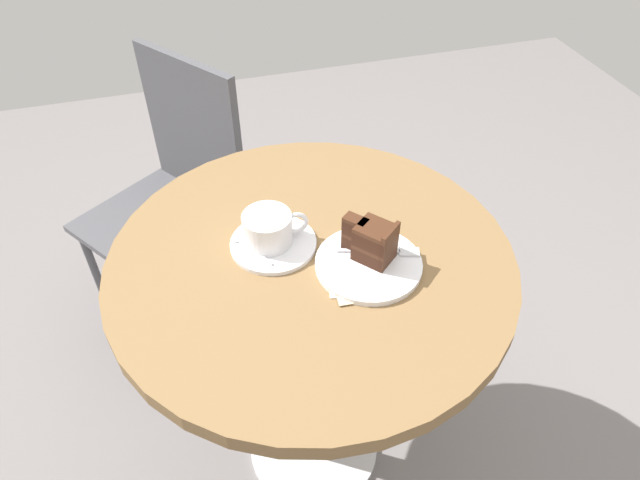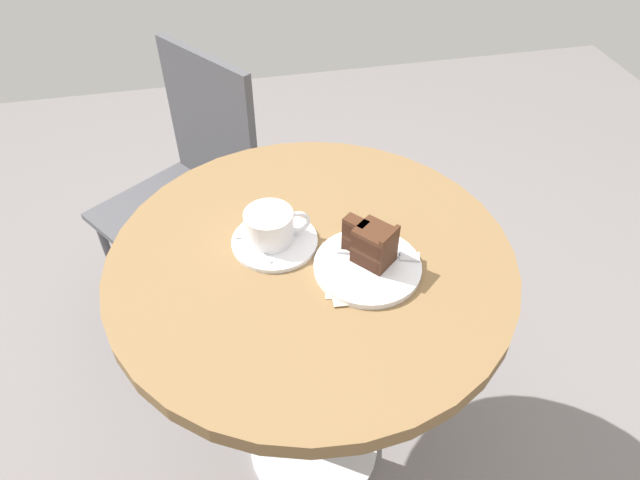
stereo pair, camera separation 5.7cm
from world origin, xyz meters
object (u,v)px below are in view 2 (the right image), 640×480
at_px(cake_slice, 372,244).
at_px(fork, 388,255).
at_px(coffee_cup, 270,225).
at_px(cafe_chair, 193,179).
at_px(cake_plate, 367,266).
at_px(napkin, 363,274).
at_px(teaspoon, 249,243).
at_px(saucer, 275,241).

height_order(cake_slice, fork, cake_slice).
xyz_separation_m(coffee_cup, cafe_chair, (-0.16, 0.58, -0.29)).
height_order(cake_plate, fork, fork).
bearing_deg(fork, cafe_chair, 136.51).
relative_size(cake_plate, napkin, 1.20).
bearing_deg(cake_plate, fork, 15.99).
xyz_separation_m(cake_slice, cafe_chair, (-0.33, 0.67, -0.29)).
bearing_deg(cake_plate, cafe_chair, 115.12).
distance_m(napkin, cafe_chair, 0.80).
bearing_deg(teaspoon, fork, -140.01).
distance_m(cake_slice, cafe_chair, 0.81).
xyz_separation_m(teaspoon, cake_plate, (0.21, -0.10, -0.01)).
relative_size(saucer, teaspoon, 1.72).
height_order(coffee_cup, cake_slice, cake_slice).
xyz_separation_m(coffee_cup, fork, (0.21, -0.10, -0.03)).
bearing_deg(cake_slice, coffee_cup, 150.39).
distance_m(cake_plate, cafe_chair, 0.80).
relative_size(fork, napkin, 0.91).
distance_m(cake_plate, napkin, 0.02).
bearing_deg(saucer, coffee_cup, 136.00).
relative_size(cake_plate, cake_slice, 1.96).
distance_m(saucer, cake_slice, 0.19).
height_order(saucer, fork, fork).
height_order(cake_plate, cake_slice, cake_slice).
height_order(saucer, coffee_cup, coffee_cup).
xyz_separation_m(teaspoon, cafe_chair, (-0.12, 0.58, -0.26)).
bearing_deg(fork, cake_slice, -162.66).
relative_size(cake_plate, fork, 1.31).
bearing_deg(cake_slice, teaspoon, 157.23).
relative_size(cake_slice, fork, 0.67).
bearing_deg(coffee_cup, cafe_chair, 105.47).
bearing_deg(fork, coffee_cup, 172.66).
height_order(teaspoon, fork, fork).
bearing_deg(fork, teaspoon, 178.08).
bearing_deg(coffee_cup, cake_slice, -29.61).
bearing_deg(saucer, cafe_chair, 105.87).
distance_m(cake_plate, cake_slice, 0.05).
xyz_separation_m(cake_plate, napkin, (-0.01, -0.01, -0.00)).
bearing_deg(coffee_cup, cake_plate, -34.14).
distance_m(saucer, napkin, 0.19).
height_order(cake_plate, cafe_chair, cafe_chair).
distance_m(saucer, cafe_chair, 0.65).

